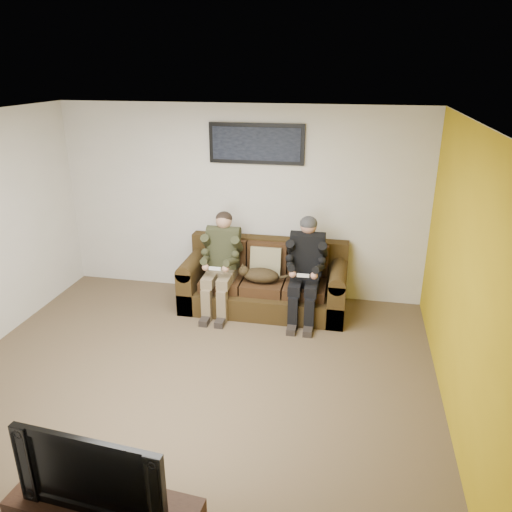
% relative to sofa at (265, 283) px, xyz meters
% --- Properties ---
extents(floor, '(5.00, 5.00, 0.00)m').
position_rel_sofa_xyz_m(floor, '(-0.43, -1.83, -0.33)').
color(floor, brown).
rests_on(floor, ground).
extents(ceiling, '(5.00, 5.00, 0.00)m').
position_rel_sofa_xyz_m(ceiling, '(-0.43, -1.83, 2.27)').
color(ceiling, silver).
rests_on(ceiling, ground).
extents(wall_back, '(5.00, 0.00, 5.00)m').
position_rel_sofa_xyz_m(wall_back, '(-0.43, 0.42, 0.97)').
color(wall_back, beige).
rests_on(wall_back, ground).
extents(wall_front, '(5.00, 0.00, 5.00)m').
position_rel_sofa_xyz_m(wall_front, '(-0.43, -4.08, 0.97)').
color(wall_front, beige).
rests_on(wall_front, ground).
extents(wall_right, '(0.00, 4.50, 4.50)m').
position_rel_sofa_xyz_m(wall_right, '(2.07, -1.83, 0.97)').
color(wall_right, beige).
rests_on(wall_right, ground).
extents(accent_wall_right, '(0.00, 4.50, 4.50)m').
position_rel_sofa_xyz_m(accent_wall_right, '(2.06, -1.83, 0.97)').
color(accent_wall_right, gold).
rests_on(accent_wall_right, ground).
extents(sofa, '(2.13, 0.92, 0.87)m').
position_rel_sofa_xyz_m(sofa, '(0.00, 0.00, 0.00)').
color(sofa, '#35250F').
rests_on(sofa, ground).
extents(throw_pillow, '(0.41, 0.19, 0.40)m').
position_rel_sofa_xyz_m(throw_pillow, '(0.00, 0.04, 0.29)').
color(throw_pillow, '#8C815C').
rests_on(throw_pillow, sofa).
extents(throw_blanket, '(0.44, 0.21, 0.08)m').
position_rel_sofa_xyz_m(throw_blanket, '(-0.65, 0.27, 0.54)').
color(throw_blanket, gray).
rests_on(throw_blanket, sofa).
extents(person_left, '(0.51, 0.87, 1.28)m').
position_rel_sofa_xyz_m(person_left, '(-0.55, -0.18, 0.39)').
color(person_left, '#746348').
rests_on(person_left, sofa).
extents(person_right, '(0.51, 0.86, 1.29)m').
position_rel_sofa_xyz_m(person_right, '(0.55, -0.18, 0.39)').
color(person_right, black).
rests_on(person_right, sofa).
extents(cat, '(0.66, 0.26, 0.24)m').
position_rel_sofa_xyz_m(cat, '(-0.04, -0.21, 0.20)').
color(cat, '#403019').
rests_on(cat, sofa).
extents(framed_poster, '(1.25, 0.05, 0.52)m').
position_rel_sofa_xyz_m(framed_poster, '(-0.20, 0.39, 1.77)').
color(framed_poster, black).
rests_on(framed_poster, wall_back).
extents(television, '(1.03, 0.22, 0.59)m').
position_rel_sofa_xyz_m(television, '(-0.38, -3.78, 0.37)').
color(television, black).
rests_on(television, tv_stand).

